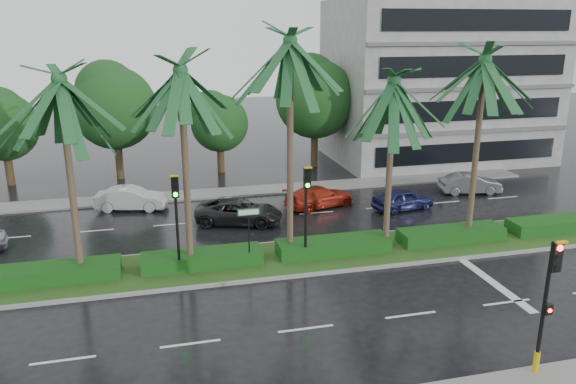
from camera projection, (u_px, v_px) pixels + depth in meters
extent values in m
plane|color=black|center=(274.00, 270.00, 24.28)|extent=(120.00, 120.00, 0.00)
cube|color=slate|center=(233.00, 192.00, 35.41)|extent=(40.00, 2.00, 0.12)
cube|color=gray|center=(270.00, 260.00, 25.19)|extent=(36.00, 4.00, 0.14)
cube|color=#284918|center=(270.00, 258.00, 25.16)|extent=(35.60, 3.70, 0.02)
cube|color=#143F12|center=(55.00, 273.00, 22.99)|extent=(5.20, 1.40, 0.60)
cube|color=#143F12|center=(202.00, 259.00, 24.38)|extent=(5.20, 1.40, 0.60)
cube|color=#143F12|center=(333.00, 246.00, 25.77)|extent=(5.20, 1.40, 0.60)
cube|color=#143F12|center=(451.00, 235.00, 27.17)|extent=(5.20, 1.40, 0.60)
cube|color=#143F12|center=(557.00, 224.00, 28.56)|extent=(5.20, 1.40, 0.60)
cube|color=silver|center=(9.00, 238.00, 28.00)|extent=(2.00, 0.12, 0.01)
cube|color=silver|center=(63.00, 360.00, 17.77)|extent=(2.00, 0.12, 0.01)
cube|color=silver|center=(94.00, 231.00, 28.93)|extent=(2.00, 0.12, 0.01)
cube|color=silver|center=(190.00, 344.00, 18.70)|extent=(2.00, 0.12, 0.01)
cube|color=silver|center=(172.00, 224.00, 29.85)|extent=(2.00, 0.12, 0.01)
cube|color=silver|center=(306.00, 329.00, 19.63)|extent=(2.00, 0.12, 0.01)
cube|color=silver|center=(246.00, 218.00, 30.78)|extent=(2.00, 0.12, 0.01)
cube|color=silver|center=(411.00, 315.00, 20.56)|extent=(2.00, 0.12, 0.01)
cube|color=silver|center=(316.00, 213.00, 31.71)|extent=(2.00, 0.12, 0.01)
cube|color=silver|center=(507.00, 302.00, 21.48)|extent=(2.00, 0.12, 0.01)
cube|color=silver|center=(382.00, 207.00, 32.64)|extent=(2.00, 0.12, 0.01)
cube|color=silver|center=(444.00, 202.00, 33.57)|extent=(2.00, 0.12, 0.01)
cube|color=silver|center=(503.00, 198.00, 34.50)|extent=(2.00, 0.12, 0.01)
cube|color=silver|center=(488.00, 279.00, 23.46)|extent=(0.40, 6.00, 0.01)
cylinder|color=#443227|center=(71.00, 182.00, 22.24)|extent=(0.28, 0.28, 8.11)
cylinder|color=#443227|center=(81.00, 271.00, 23.34)|extent=(0.40, 0.40, 0.44)
cylinder|color=#443227|center=(186.00, 174.00, 23.06)|extent=(0.28, 0.28, 8.36)
cylinder|color=#443227|center=(191.00, 262.00, 24.20)|extent=(0.40, 0.40, 0.44)
cylinder|color=#443227|center=(290.00, 153.00, 24.23)|extent=(0.28, 0.28, 9.45)
cylinder|color=#443227|center=(290.00, 250.00, 25.52)|extent=(0.40, 0.40, 0.44)
cylinder|color=#443227|center=(389.00, 168.00, 25.14)|extent=(0.28, 0.28, 7.77)
cylinder|color=#443227|center=(385.00, 244.00, 26.19)|extent=(0.40, 0.40, 0.44)
cylinder|color=#443227|center=(476.00, 153.00, 26.35)|extent=(0.28, 0.28, 8.58)
cylinder|color=#443227|center=(468.00, 234.00, 27.51)|extent=(0.40, 0.40, 0.44)
cylinder|color=black|center=(542.00, 322.00, 16.50)|extent=(0.12, 0.12, 3.40)
cube|color=black|center=(556.00, 257.00, 15.72)|extent=(0.30, 0.18, 0.90)
cube|color=gold|center=(562.00, 242.00, 15.47)|extent=(0.34, 0.12, 0.06)
cylinder|color=#FF0C05|center=(560.00, 248.00, 15.54)|extent=(0.18, 0.04, 0.18)
cylinder|color=black|center=(559.00, 258.00, 15.63)|extent=(0.18, 0.04, 0.18)
cylinder|color=black|center=(557.00, 268.00, 15.71)|extent=(0.18, 0.04, 0.18)
cylinder|color=gold|center=(536.00, 362.00, 16.89)|extent=(0.18, 0.18, 0.70)
cube|color=black|center=(548.00, 309.00, 16.21)|extent=(0.22, 0.16, 0.32)
cylinder|color=#FF0C05|center=(550.00, 311.00, 16.13)|extent=(0.12, 0.03, 0.12)
cylinder|color=black|center=(178.00, 235.00, 23.19)|extent=(0.12, 0.12, 3.40)
cube|color=black|center=(175.00, 187.00, 22.41)|extent=(0.30, 0.18, 0.90)
cube|color=gold|center=(174.00, 176.00, 22.16)|extent=(0.34, 0.12, 0.06)
cylinder|color=black|center=(175.00, 180.00, 22.23)|extent=(0.18, 0.04, 0.18)
cylinder|color=black|center=(175.00, 187.00, 22.31)|extent=(0.18, 0.04, 0.18)
cylinder|color=#0CE519|center=(176.00, 195.00, 22.40)|extent=(0.18, 0.04, 0.18)
cylinder|color=black|center=(306.00, 224.00, 24.47)|extent=(0.12, 0.12, 3.40)
cube|color=black|center=(307.00, 178.00, 23.68)|extent=(0.30, 0.18, 0.90)
cube|color=gold|center=(308.00, 168.00, 23.43)|extent=(0.34, 0.12, 0.06)
cylinder|color=black|center=(308.00, 172.00, 23.50)|extent=(0.18, 0.04, 0.18)
cylinder|color=black|center=(308.00, 179.00, 23.59)|extent=(0.18, 0.04, 0.18)
cylinder|color=#0CE519|center=(308.00, 185.00, 23.68)|extent=(0.18, 0.04, 0.18)
cylinder|color=black|center=(249.00, 237.00, 24.09)|extent=(0.06, 0.06, 2.60)
cube|color=#0C5926|center=(249.00, 212.00, 23.74)|extent=(0.95, 0.04, 0.30)
cube|color=white|center=(249.00, 212.00, 23.71)|extent=(0.85, 0.01, 0.22)
cylinder|color=#342817|center=(9.00, 169.00, 36.98)|extent=(0.52, 0.52, 2.17)
sphere|color=#183C16|center=(3.00, 127.00, 36.18)|extent=(4.46, 4.46, 4.46)
sphere|color=#183C16|center=(2.00, 112.00, 36.21)|extent=(3.34, 3.34, 3.34)
cylinder|color=#342817|center=(119.00, 159.00, 38.53)|extent=(0.52, 0.52, 2.70)
sphere|color=#183C16|center=(115.00, 108.00, 37.53)|extent=(5.56, 5.56, 5.56)
sphere|color=#183C16|center=(113.00, 91.00, 37.50)|extent=(4.17, 4.17, 4.17)
cylinder|color=#342817|center=(221.00, 159.00, 40.26)|extent=(0.52, 0.52, 1.97)
sphere|color=#183C16|center=(220.00, 123.00, 39.53)|extent=(4.04, 4.04, 4.04)
sphere|color=#183C16|center=(219.00, 111.00, 39.58)|extent=(3.03, 3.03, 3.03)
cylinder|color=#342817|center=(314.00, 148.00, 41.77)|extent=(0.52, 0.52, 2.80)
sphere|color=#183C16|center=(315.00, 99.00, 40.73)|extent=(5.75, 5.75, 5.75)
sphere|color=#183C16|center=(314.00, 83.00, 40.68)|extent=(4.32, 4.32, 4.32)
cylinder|color=#342817|center=(401.00, 148.00, 43.49)|extent=(0.52, 0.52, 2.10)
sphere|color=#183C16|center=(403.00, 113.00, 42.71)|extent=(4.32, 4.32, 4.32)
sphere|color=#183C16|center=(402.00, 101.00, 42.75)|extent=(3.24, 3.24, 3.24)
cube|color=gray|center=(438.00, 82.00, 43.23)|extent=(16.00, 10.00, 12.00)
imported|color=#B4B4B4|center=(131.00, 198.00, 32.11)|extent=(2.19, 4.22, 1.32)
imported|color=black|center=(239.00, 212.00, 29.89)|extent=(3.39, 5.01, 1.27)
imported|color=maroon|center=(319.00, 197.00, 32.62)|extent=(2.87, 4.54, 1.23)
imported|color=#181D4A|center=(403.00, 199.00, 32.12)|extent=(2.06, 3.82, 1.24)
imported|color=#585A5D|center=(470.00, 184.00, 35.23)|extent=(1.95, 3.97, 1.25)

